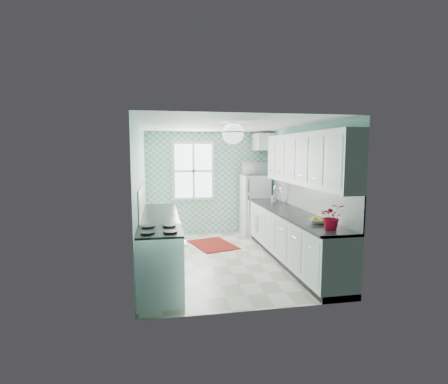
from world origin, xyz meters
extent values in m
cube|color=silver|center=(0.00, 0.00, -0.01)|extent=(3.00, 4.40, 0.02)
cube|color=white|center=(0.00, 0.00, 2.51)|extent=(3.00, 4.40, 0.02)
cube|color=#79C3B2|center=(0.00, 2.21, 1.25)|extent=(3.00, 0.02, 2.50)
cube|color=#79C3B2|center=(0.00, -2.21, 1.25)|extent=(3.00, 0.02, 2.50)
cube|color=#79C3B2|center=(-1.51, 0.00, 1.25)|extent=(0.02, 4.40, 2.50)
cube|color=#79C3B2|center=(1.51, 0.00, 1.25)|extent=(0.02, 4.40, 2.50)
cube|color=#6EC0A1|center=(0.00, 2.19, 1.25)|extent=(3.00, 0.01, 2.50)
cube|color=white|center=(-0.35, 2.17, 1.55)|extent=(1.04, 0.05, 1.44)
cube|color=white|center=(-0.35, 2.15, 1.55)|extent=(0.90, 0.02, 1.30)
cube|color=white|center=(1.49, -0.40, 1.20)|extent=(0.02, 3.60, 0.51)
cube|color=white|center=(-1.49, -0.07, 1.20)|extent=(0.02, 2.15, 0.51)
cube|color=white|center=(1.33, -0.60, 1.90)|extent=(0.33, 3.20, 0.90)
cube|color=white|center=(1.30, 1.83, 2.25)|extent=(0.40, 0.74, 0.40)
cylinder|color=silver|center=(0.00, -0.80, 2.48)|extent=(0.14, 0.14, 0.04)
cylinder|color=silver|center=(0.00, -0.80, 2.41)|extent=(0.02, 0.02, 0.12)
sphere|color=white|center=(0.00, -0.80, 2.32)|extent=(0.34, 0.34, 0.34)
cube|color=white|center=(1.20, -0.40, 0.45)|extent=(0.60, 3.60, 0.90)
cube|color=black|center=(1.19, -0.40, 0.92)|extent=(0.63, 3.60, 0.04)
cube|color=white|center=(-1.20, -0.07, 0.45)|extent=(0.60, 2.15, 0.90)
cube|color=black|center=(-1.19, -0.07, 0.92)|extent=(0.63, 2.15, 0.04)
cube|color=white|center=(1.11, 1.80, 0.73)|extent=(0.64, 0.60, 1.46)
cube|color=silver|center=(1.11, 1.50, 1.07)|extent=(0.62, 0.01, 0.02)
cube|color=silver|center=(0.86, 1.48, 1.24)|extent=(0.03, 0.03, 0.30)
cube|color=silver|center=(0.86, 1.48, 0.73)|extent=(0.03, 0.03, 0.54)
cube|color=white|center=(-1.20, -1.61, 0.49)|extent=(0.63, 0.80, 0.94)
cube|color=black|center=(-1.20, -1.61, 0.96)|extent=(0.63, 0.80, 0.03)
cube|color=black|center=(-0.88, -1.61, 0.55)|extent=(0.01, 0.52, 0.31)
cube|color=silver|center=(1.20, 0.69, 0.92)|extent=(0.45, 0.38, 0.12)
cylinder|color=silver|center=(1.36, 0.69, 1.12)|extent=(0.02, 0.02, 0.30)
torus|color=silver|center=(1.30, 0.69, 1.31)|extent=(0.16, 0.02, 0.16)
cube|color=maroon|center=(-0.06, 0.99, 0.01)|extent=(1.06, 1.29, 0.02)
cube|color=#5A9A8E|center=(0.89, 0.87, 0.48)|extent=(0.11, 0.22, 0.36)
imported|color=white|center=(1.20, -1.44, 0.97)|extent=(0.28, 0.28, 0.07)
imported|color=#B61404|center=(1.20, -1.87, 1.13)|extent=(0.40, 0.37, 0.37)
imported|color=#9EB3BC|center=(1.25, 0.80, 1.03)|extent=(0.09, 0.09, 0.19)
imported|color=white|center=(1.11, 1.80, 1.62)|extent=(0.58, 0.40, 0.32)
camera|label=1|loc=(-1.19, -6.33, 2.05)|focal=28.00mm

